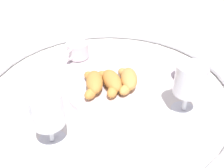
{
  "coord_description": "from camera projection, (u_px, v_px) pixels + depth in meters",
  "views": [
    {
      "loc": [
        -0.58,
        0.23,
        0.47
      ],
      "look_at": [
        -0.01,
        -0.01,
        0.03
      ],
      "focal_mm": 42.15,
      "sensor_mm": 36.0,
      "label": 1
    }
  ],
  "objects": [
    {
      "name": "croissant_extra",
      "position": [
        94.0,
        83.0,
        0.75
      ],
      "size": [
        0.13,
        0.09,
        0.04
      ],
      "color": "#CC893D",
      "rests_on": "pastry_plate"
    },
    {
      "name": "pastry_plate",
      "position": [
        112.0,
        89.0,
        0.77
      ],
      "size": [
        0.26,
        0.26,
        0.02
      ],
      "color": "silver",
      "rests_on": "ground_plane"
    },
    {
      "name": "coffee_cup_near",
      "position": [
        188.0,
        74.0,
        0.81
      ],
      "size": [
        0.14,
        0.14,
        0.06
      ],
      "color": "silver",
      "rests_on": "ground_plane"
    },
    {
      "name": "ground_plane",
      "position": [
        108.0,
        91.0,
        0.78
      ],
      "size": [
        2.2,
        2.2,
        0.0
      ],
      "primitive_type": "plane",
      "color": "silver"
    },
    {
      "name": "croissant_small",
      "position": [
        111.0,
        81.0,
        0.75
      ],
      "size": [
        0.14,
        0.07,
        0.04
      ],
      "color": "#CC893D",
      "rests_on": "pastry_plate"
    },
    {
      "name": "juice_glass_right",
      "position": [
        189.0,
        82.0,
        0.66
      ],
      "size": [
        0.08,
        0.08,
        0.14
      ],
      "color": "white",
      "rests_on": "ground_plane"
    },
    {
      "name": "juice_glass_left",
      "position": [
        47.0,
        111.0,
        0.57
      ],
      "size": [
        0.08,
        0.08,
        0.14
      ],
      "color": "white",
      "rests_on": "ground_plane"
    },
    {
      "name": "table_chrome_rim",
      "position": [
        108.0,
        87.0,
        0.78
      ],
      "size": [
        0.75,
        0.75,
        0.02
      ],
      "primitive_type": "torus",
      "color": "silver",
      "rests_on": "ground_plane"
    },
    {
      "name": "folded_napkin",
      "position": [
        156.0,
        53.0,
        0.96
      ],
      "size": [
        0.13,
        0.13,
        0.01
      ],
      "primitive_type": "cube",
      "rotation": [
        0.0,
        0.0,
        0.18
      ],
      "color": "silver",
      "rests_on": "ground_plane"
    },
    {
      "name": "coffee_cup_far",
      "position": [
        78.0,
        52.0,
        0.92
      ],
      "size": [
        0.14,
        0.14,
        0.06
      ],
      "color": "silver",
      "rests_on": "ground_plane"
    },
    {
      "name": "croissant_large",
      "position": [
        128.0,
        79.0,
        0.76
      ],
      "size": [
        0.13,
        0.1,
        0.04
      ],
      "color": "#D6994C",
      "rests_on": "pastry_plate"
    }
  ]
}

